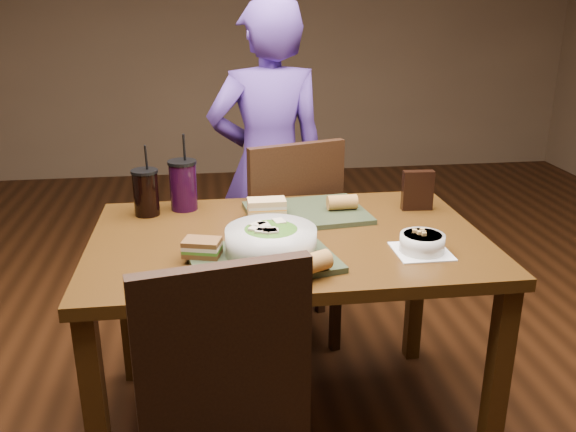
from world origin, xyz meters
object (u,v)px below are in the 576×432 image
object	(u,v)px
soup_bowl	(422,243)
baguette_far	(342,202)
tray_near	(262,259)
diner	(269,168)
sandwich_near	(202,248)
cup_berry	(183,185)
sandwich_far	(267,206)
dining_table	(288,261)
baguette_near	(311,263)
chip_bag	(418,190)
chair_far	(293,234)
salad_bowl	(271,239)
cup_cola	(146,192)
tray_far	(307,213)

from	to	relation	value
soup_bowl	baguette_far	bearing A→B (deg)	113.97
baguette_far	tray_near	bearing A→B (deg)	-130.15
diner	soup_bowl	size ratio (longest dim) A/B	8.97
sandwich_near	cup_berry	xyz separation A→B (m)	(-0.07, 0.49, 0.05)
diner	tray_near	bearing A→B (deg)	77.64
soup_bowl	sandwich_far	size ratio (longest dim) A/B	1.25
dining_table	baguette_near	size ratio (longest dim) A/B	11.30
diner	soup_bowl	distance (m)	1.10
tray_near	chip_bag	bearing A→B (deg)	33.14
cup_berry	chair_far	bearing A→B (deg)	28.36
diner	sandwich_far	xyz separation A→B (m)	(-0.08, -0.66, 0.04)
chair_far	soup_bowl	distance (m)	0.85
tray_near	soup_bowl	world-z (taller)	soup_bowl
diner	sandwich_far	bearing A→B (deg)	78.10
diner	salad_bowl	bearing A→B (deg)	79.09
chair_far	tray_near	bearing A→B (deg)	-104.90
sandwich_near	chip_bag	bearing A→B (deg)	25.02
chip_bag	tray_near	bearing A→B (deg)	-143.19
sandwich_far	baguette_far	world-z (taller)	same
sandwich_near	sandwich_far	distance (m)	0.42
tray_near	cup_cola	size ratio (longest dim) A/B	1.61
chair_far	chip_bag	bearing A→B (deg)	-41.22
sandwich_near	sandwich_far	bearing A→B (deg)	56.61
tray_far	cup_cola	distance (m)	0.59
cup_berry	soup_bowl	bearing A→B (deg)	-34.77
tray_near	baguette_near	xyz separation A→B (m)	(0.13, -0.13, 0.04)
salad_bowl	diner	bearing A→B (deg)	84.41
salad_bowl	baguette_far	size ratio (longest dim) A/B	2.54
baguette_far	dining_table	bearing A→B (deg)	-139.86
dining_table	sandwich_near	world-z (taller)	sandwich_near
dining_table	cup_berry	xyz separation A→B (m)	(-0.35, 0.32, 0.18)
sandwich_far	baguette_near	size ratio (longest dim) A/B	1.17
tray_near	cup_cola	bearing A→B (deg)	128.05
tray_near	chair_far	bearing A→B (deg)	75.10
tray_far	sandwich_near	bearing A→B (deg)	-136.10
salad_bowl	cup_cola	distance (m)	0.61
cup_cola	dining_table	bearing A→B (deg)	-30.05
dining_table	tray_near	xyz separation A→B (m)	(-0.11, -0.20, 0.10)
salad_bowl	baguette_far	distance (m)	0.48
sandwich_far	diner	bearing A→B (deg)	83.42
sandwich_far	cup_berry	size ratio (longest dim) A/B	0.47
dining_table	sandwich_far	xyz separation A→B (m)	(-0.05, 0.18, 0.14)
soup_bowl	cup_cola	world-z (taller)	cup_cola
cup_berry	chip_bag	distance (m)	0.87
baguette_near	cup_berry	distance (m)	0.75
baguette_far	salad_bowl	bearing A→B (deg)	-128.99
diner	sandwich_near	bearing A→B (deg)	67.83
chair_far	tray_far	size ratio (longest dim) A/B	2.27
diner	tray_near	distance (m)	1.05
diner	chip_bag	xyz separation A→B (m)	(0.49, -0.64, 0.07)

